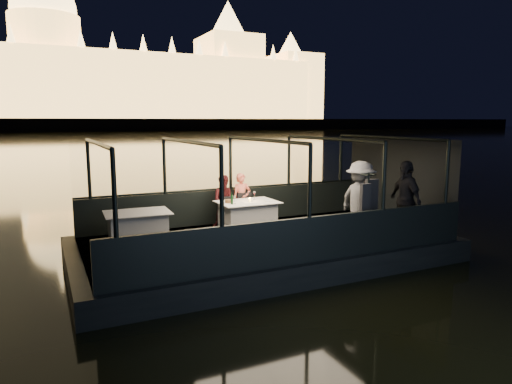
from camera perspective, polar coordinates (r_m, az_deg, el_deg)
name	(u,v)px	position (r m, az deg, el deg)	size (l,w,h in m)	color
river_water	(67,139)	(89.50, -22.56, 6.13)	(500.00, 500.00, 0.00)	black
boat_hull	(263,259)	(10.89, 0.91, -8.38)	(8.60, 4.40, 1.00)	black
boat_deck	(263,239)	(10.76, 0.92, -5.94)	(8.00, 4.00, 0.04)	black
gunwale_port	(231,206)	(12.44, -3.16, -1.70)	(8.00, 0.08, 0.90)	black
gunwale_starboard	(309,240)	(8.95, 6.64, -5.95)	(8.00, 0.08, 0.90)	black
cabin_glass_port	(230,163)	(12.28, -3.21, 3.58)	(8.00, 0.02, 1.40)	#99B2B2
cabin_glass_starboard	(310,181)	(8.73, 6.77, 1.37)	(8.00, 0.02, 1.40)	#99B2B2
cabin_roof_glass	(264,140)	(10.41, 0.95, 6.50)	(8.00, 4.00, 0.02)	#99B2B2
end_wall_fore	(79,203)	(9.48, -21.30, -1.34)	(0.02, 4.00, 2.30)	black
end_wall_aft	(397,181)	(12.79, 17.21, 1.38)	(0.02, 4.00, 2.30)	black
canopy_ribs	(263,190)	(10.52, 0.93, 0.23)	(8.00, 4.00, 2.30)	black
embankment	(49,126)	(219.38, -24.41, 7.51)	(400.00, 140.00, 6.00)	#423D33
parliament_building	(46,48)	(186.17, -24.74, 16.04)	(220.00, 32.00, 60.00)	#F2D18C
dining_table_central	(248,217)	(11.30, -1.06, -3.11)	(1.45, 1.05, 0.77)	white
dining_table_aft	(138,228)	(10.46, -14.53, -4.37)	(1.41, 1.02, 0.75)	white
chair_port_left	(230,212)	(11.58, -3.29, -2.50)	(0.38, 0.38, 0.81)	black
chair_port_right	(247,209)	(11.90, -1.11, -2.18)	(0.40, 0.40, 0.85)	black
coat_stand	(367,206)	(10.18, 13.74, -1.74)	(0.45, 0.36, 1.64)	black
person_woman_coral	(242,197)	(12.06, -1.80, -0.58)	(0.49, 0.33, 1.37)	#F67459
person_man_maroon	(225,198)	(11.80, -3.91, -0.81)	(0.65, 0.51, 1.36)	#401114
passenger_stripe	(360,203)	(10.84, 12.90, -1.35)	(1.18, 0.67, 1.83)	silver
passenger_dark	(405,203)	(11.14, 18.11, -1.29)	(1.08, 0.45, 1.84)	black
wine_bottle	(232,198)	(10.86, -3.03, -0.76)	(0.06, 0.06, 0.27)	#13361A
bread_basket	(229,201)	(11.08, -3.45, -1.15)	(0.18, 0.18, 0.07)	brown
amber_candle	(250,200)	(11.27, -0.77, -0.97)	(0.05, 0.05, 0.07)	yellow
plate_near	(268,201)	(11.31, 1.51, -1.10)	(0.21, 0.21, 0.01)	white
plate_far	(232,200)	(11.36, -2.96, -1.06)	(0.24, 0.24, 0.01)	silver
wine_glass_white	(235,200)	(10.92, -2.68, -0.99)	(0.06, 0.06, 0.19)	white
wine_glass_red	(254,196)	(11.48, -0.20, -0.50)	(0.07, 0.07, 0.20)	silver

